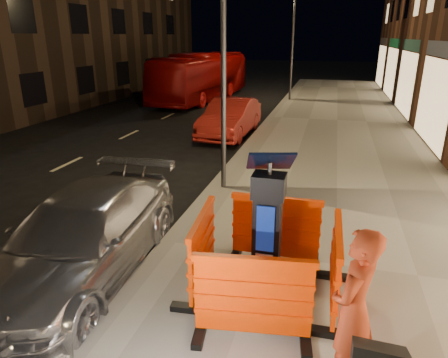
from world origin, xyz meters
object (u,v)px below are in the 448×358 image
(parking_kiosk, at_px, (267,230))
(barrier_back, at_px, (275,230))
(barrier_kerbside, at_px, (202,250))
(bus_doubledecker, at_px, (203,100))
(barrier_bldgside, at_px, (335,269))
(car_red, at_px, (230,136))
(man, at_px, (353,310))
(barrier_front, at_px, (253,299))
(car_silver, at_px, (87,273))

(parking_kiosk, distance_m, barrier_back, 1.05)
(barrier_kerbside, bearing_deg, bus_doubledecker, 12.95)
(barrier_bldgside, xyz_separation_m, bus_doubledecker, (-7.88, 18.50, -0.73))
(bus_doubledecker, bearing_deg, parking_kiosk, -64.39)
(barrier_kerbside, height_order, car_red, barrier_kerbside)
(parking_kiosk, relative_size, man, 1.13)
(car_red, bearing_deg, barrier_front, -72.35)
(parking_kiosk, height_order, barrier_kerbside, parking_kiosk)
(bus_doubledecker, bearing_deg, car_red, -60.38)
(barrier_kerbside, distance_m, car_silver, 2.15)
(barrier_back, distance_m, bus_doubledecker, 18.88)
(barrier_back, bearing_deg, parking_kiosk, -89.97)
(man, bearing_deg, barrier_back, -130.96)
(barrier_back, distance_m, man, 2.53)
(parking_kiosk, xyz_separation_m, barrier_back, (0.00, 0.95, -0.46))
(parking_kiosk, height_order, man, parking_kiosk)
(barrier_bldgside, xyz_separation_m, man, (0.16, -1.30, 0.34))
(parking_kiosk, bearing_deg, barrier_bldgside, -2.97)
(parking_kiosk, bearing_deg, car_silver, 177.02)
(barrier_kerbside, relative_size, barrier_bldgside, 1.00)
(parking_kiosk, bearing_deg, man, -52.63)
(barrier_back, bearing_deg, car_silver, -162.27)
(barrier_bldgside, bearing_deg, barrier_front, 134.03)
(barrier_bldgside, relative_size, bus_doubledecker, 0.15)
(barrier_back, bearing_deg, barrier_bldgside, -44.97)
(barrier_kerbside, xyz_separation_m, barrier_bldgside, (1.90, 0.00, 0.00))
(car_silver, relative_size, bus_doubledecker, 0.47)
(car_silver, bearing_deg, barrier_back, 14.78)
(barrier_front, distance_m, car_red, 11.38)
(car_red, xyz_separation_m, bus_doubledecker, (-3.89, 8.51, 0.00))
(parking_kiosk, bearing_deg, barrier_kerbside, 177.03)
(barrier_back, relative_size, man, 0.81)
(barrier_kerbside, relative_size, man, 0.81)
(bus_doubledecker, relative_size, man, 5.43)
(barrier_kerbside, bearing_deg, barrier_back, -49.97)
(car_silver, height_order, car_red, car_red)
(parking_kiosk, bearing_deg, barrier_front, -92.97)
(man, bearing_deg, bus_doubledecker, -135.03)
(man, bearing_deg, car_silver, -84.84)
(bus_doubledecker, height_order, man, man)
(barrier_back, xyz_separation_m, barrier_bldgside, (0.95, -0.95, 0.00))
(barrier_front, distance_m, car_silver, 3.21)
(parking_kiosk, bearing_deg, barrier_back, 87.03)
(barrier_kerbside, distance_m, barrier_bldgside, 1.90)
(barrier_kerbside, bearing_deg, man, -127.33)
(parking_kiosk, height_order, bus_doubledecker, parking_kiosk)
(barrier_back, distance_m, car_red, 9.57)
(barrier_front, relative_size, car_red, 0.34)
(car_silver, bearing_deg, parking_kiosk, -2.93)
(parking_kiosk, distance_m, car_red, 10.51)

